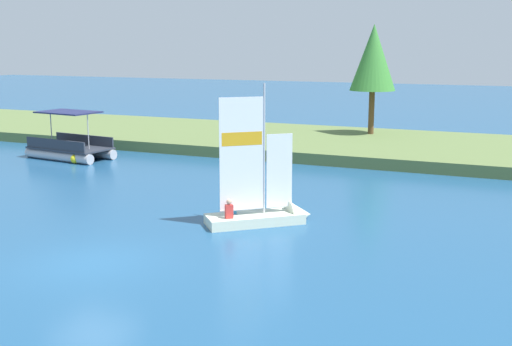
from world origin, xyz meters
TOP-DOWN VIEW (x-y plane):
  - ground_plane at (0.00, 0.00)m, footprint 200.00×200.00m
  - shore_bank at (0.00, 24.76)m, footprint 80.00×12.71m
  - shoreline_tree_left at (2.27, 27.86)m, footprint 3.10×3.10m
  - sailboat at (3.43, 6.47)m, footprint 3.94×3.66m
  - pontoon_boat at (-12.88, 14.78)m, footprint 5.39×3.11m
  - channel_buoy at (-11.53, 13.52)m, footprint 0.54×0.54m

SIDE VIEW (x-z plane):
  - ground_plane at x=0.00m, z-range 0.00..0.00m
  - channel_buoy at x=-11.53m, z-range 0.00..0.54m
  - shore_bank at x=0.00m, z-range 0.00..0.66m
  - sailboat at x=3.43m, z-range -2.41..3.30m
  - pontoon_boat at x=-12.88m, z-range -0.72..2.11m
  - shoreline_tree_left at x=2.27m, z-range 2.12..9.55m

